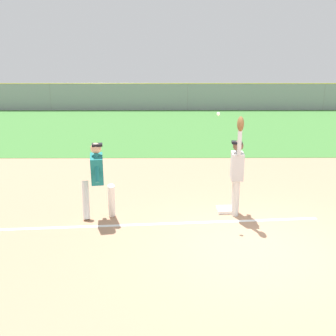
{
  "coord_description": "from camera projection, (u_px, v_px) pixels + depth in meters",
  "views": [
    {
      "loc": [
        -1.72,
        -6.11,
        3.27
      ],
      "look_at": [
        -1.67,
        1.8,
        1.05
      ],
      "focal_mm": 38.54,
      "sensor_mm": 36.0,
      "label": 1
    }
  ],
  "objects": [
    {
      "name": "fielder",
      "position": [
        237.0,
        167.0,
        8.0
      ],
      "size": [
        0.3,
        0.9,
        2.28
      ],
      "rotation": [
        0.0,
        0.0,
        3.05
      ],
      "color": "silver",
      "rests_on": "ground_plane"
    },
    {
      "name": "parked_car_white",
      "position": [
        255.0,
        97.0,
        32.34
      ],
      "size": [
        4.42,
        2.15,
        1.25
      ],
      "rotation": [
        0.0,
        0.0,
        -0.01
      ],
      "color": "white",
      "rests_on": "ground_plane"
    },
    {
      "name": "parked_car_green",
      "position": [
        114.0,
        97.0,
        31.83
      ],
      "size": [
        4.52,
        2.36,
        1.25
      ],
      "rotation": [
        0.0,
        0.0,
        0.07
      ],
      "color": "#1E6B33",
      "rests_on": "ground_plane"
    },
    {
      "name": "baseball",
      "position": [
        218.0,
        114.0,
        7.53
      ],
      "size": [
        0.07,
        0.07,
        0.07
      ],
      "primitive_type": "sphere",
      "color": "white"
    },
    {
      "name": "outfield_grass",
      "position": [
        195.0,
        126.0,
        20.8
      ],
      "size": [
        42.45,
        15.36,
        0.01
      ],
      "primitive_type": "cube",
      "color": "#3D7533",
      "rests_on": "ground_plane"
    },
    {
      "name": "runner",
      "position": [
        97.0,
        176.0,
        7.82
      ],
      "size": [
        0.8,
        0.84,
        1.72
      ],
      "rotation": [
        0.0,
        0.0,
        0.18
      ],
      "color": "white",
      "rests_on": "ground_plane"
    },
    {
      "name": "first_base",
      "position": [
        225.0,
        210.0,
        8.46
      ],
      "size": [
        0.39,
        0.39,
        0.08
      ],
      "primitive_type": "cube",
      "rotation": [
        0.0,
        0.0,
        0.03
      ],
      "color": "white",
      "rests_on": "ground_plane"
    },
    {
      "name": "parked_car_tan",
      "position": [
        188.0,
        97.0,
        32.05
      ],
      "size": [
        4.43,
        2.17,
        1.25
      ],
      "rotation": [
        0.0,
        0.0,
        -0.02
      ],
      "color": "tan",
      "rests_on": "ground_plane"
    },
    {
      "name": "ground_plane",
      "position": [
        257.0,
        247.0,
        6.78
      ],
      "size": [
        72.88,
        72.88,
        0.0
      ],
      "primitive_type": "plane",
      "color": "tan"
    },
    {
      "name": "chalk_foul_line",
      "position": [
        42.0,
        228.0,
        7.58
      ],
      "size": [
        11.97,
        1.05,
        0.01
      ],
      "primitive_type": "cube",
      "rotation": [
        0.0,
        0.0,
        0.08
      ],
      "color": "white",
      "rests_on": "ground_plane"
    },
    {
      "name": "outfield_fence",
      "position": [
        188.0,
        97.0,
        27.91
      ],
      "size": [
        42.53,
        0.08,
        2.07
      ],
      "color": "#93999E",
      "rests_on": "ground_plane"
    }
  ]
}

